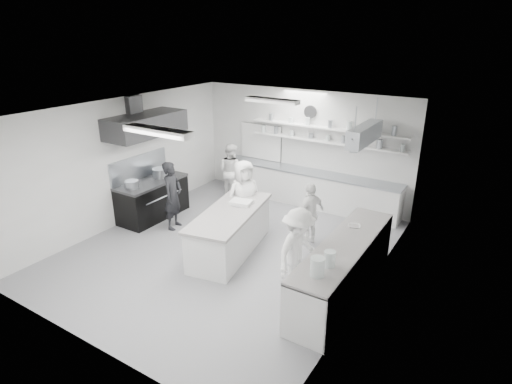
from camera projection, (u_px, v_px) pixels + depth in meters
The scene contains 27 objects.
floor at pixel (229, 249), 9.08m from camera, with size 6.00×7.00×0.02m, color gray.
ceiling at pixel (225, 109), 7.99m from camera, with size 6.00×7.00×0.02m, color white.
wall_back at pixel (303, 146), 11.30m from camera, with size 6.00×0.04×3.00m, color #BDBDBD.
wall_front at pixel (78, 258), 5.77m from camera, with size 6.00×0.04×3.00m, color #BDBDBD.
wall_left at pixel (125, 161), 10.02m from camera, with size 0.04×7.00×3.00m, color #BDBDBD.
wall_right at pixel (372, 216), 7.05m from camera, with size 0.04×7.00×3.00m, color #BDBDBD.
stove at pixel (153, 200), 10.51m from camera, with size 0.80×1.80×0.90m, color black.
exhaust_hood at pixel (146, 125), 9.83m from camera, with size 0.85×2.00×0.50m, color #353638.
back_counter at pixel (306, 188), 11.29m from camera, with size 5.00×0.60×0.92m, color silver.
shelf_lower at pixel (326, 142), 10.77m from camera, with size 4.20×0.26×0.04m, color silver.
shelf_upper at pixel (326, 128), 10.64m from camera, with size 4.20×0.26×0.04m, color silver.
pass_through_window at pixel (261, 142), 11.95m from camera, with size 1.30×0.04×1.00m, color black.
wall_clock at pixel (311, 112), 10.83m from camera, with size 0.32×0.32×0.05m, color white.
right_counter at pixel (343, 269), 7.44m from camera, with size 0.74×3.30×0.94m, color silver.
pot_rack at pixel (365, 134), 9.16m from camera, with size 0.30×1.60×0.40m, color #9EA4AD.
light_fixture_front at pixel (158, 131), 6.59m from camera, with size 1.30×0.25×0.10m, color silver.
light_fixture_rear at pixel (272, 101), 9.44m from camera, with size 1.30×0.25×0.10m, color silver.
prep_island at pixel (230, 232), 8.85m from camera, with size 0.89×2.40×0.88m, color silver.
stove_pot at pixel (161, 174), 10.57m from camera, with size 0.40×0.40×0.27m, color #9EA4AD.
cook_stove at pixel (173, 196), 9.80m from camera, with size 0.59×0.39×1.63m, color black.
cook_back at pixel (231, 171), 11.64m from camera, with size 0.75×0.59×1.55m, color white.
cook_island_left at pixel (244, 197), 9.60m from camera, with size 0.84×0.55×1.72m, color white.
cook_island_right at pixel (310, 214), 9.09m from camera, with size 0.83×0.35×1.42m, color white.
cook_right at pixel (298, 251), 7.39m from camera, with size 1.03×0.59×1.59m, color white.
bowl_island_a at pixel (238, 206), 8.98m from camera, with size 0.26×0.26×0.06m, color #9EA4AD.
bowl_island_b at pixel (251, 202), 9.19m from camera, with size 0.19×0.19×0.06m, color silver.
bowl_right at pixel (354, 226), 7.90m from camera, with size 0.23×0.23×0.06m, color silver.
Camera 1 is at (4.75, -6.49, 4.43)m, focal length 29.50 mm.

